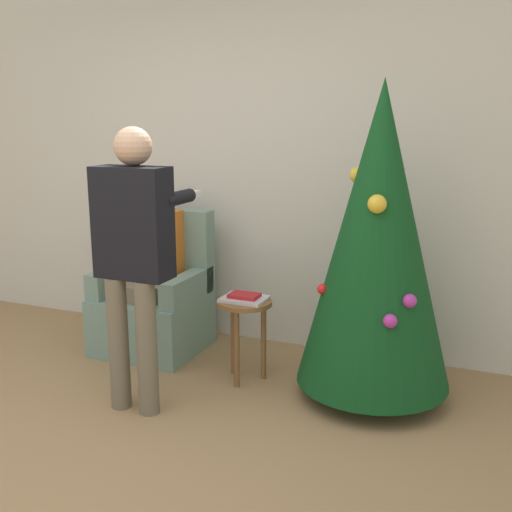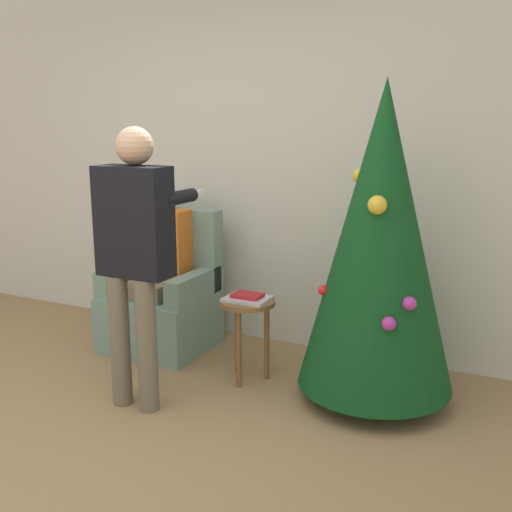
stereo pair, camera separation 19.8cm
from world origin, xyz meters
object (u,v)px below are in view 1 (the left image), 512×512
object	(u,v)px
person_standing	(134,245)
side_stool	(244,316)
person_seated	(152,261)
armchair	(156,303)
christmas_tree	(378,237)

from	to	relation	value
person_standing	side_stool	bearing A→B (deg)	53.04
person_seated	side_stool	distance (m)	0.92
armchair	person_seated	xyz separation A→B (m)	(0.00, -0.03, 0.33)
person_standing	side_stool	size ratio (longest dim) A/B	3.02
person_standing	side_stool	distance (m)	0.91
person_seated	person_standing	size ratio (longest dim) A/B	0.75
person_seated	person_standing	world-z (taller)	person_standing
side_stool	person_standing	bearing A→B (deg)	-126.96
christmas_tree	side_stool	xyz separation A→B (m)	(-0.82, -0.08, -0.57)
christmas_tree	armchair	world-z (taller)	christmas_tree
side_stool	armchair	bearing A→B (deg)	161.40
armchair	person_standing	size ratio (longest dim) A/B	0.62
christmas_tree	armchair	xyz separation A→B (m)	(-1.67, 0.20, -0.66)
christmas_tree	side_stool	size ratio (longest dim) A/B	3.51
christmas_tree	armchair	distance (m)	1.81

